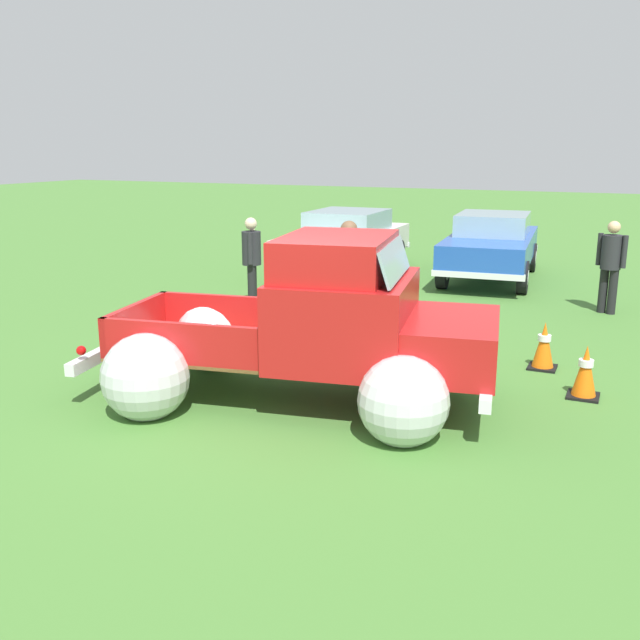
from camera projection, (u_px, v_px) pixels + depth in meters
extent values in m
plane|color=#477A33|center=(290.00, 398.00, 8.27)|extent=(80.00, 80.00, 0.00)
cylinder|color=black|center=(423.00, 355.00, 8.64)|extent=(0.79, 0.35, 0.76)
cylinder|color=silver|center=(423.00, 355.00, 8.64)|extent=(0.38, 0.29, 0.34)
cylinder|color=black|center=(404.00, 404.00, 7.01)|extent=(0.79, 0.35, 0.76)
cylinder|color=silver|center=(404.00, 404.00, 7.01)|extent=(0.38, 0.29, 0.34)
cylinder|color=black|center=(211.00, 339.00, 9.32)|extent=(0.79, 0.35, 0.76)
cylinder|color=silver|center=(211.00, 339.00, 9.32)|extent=(0.38, 0.29, 0.34)
cylinder|color=black|center=(148.00, 381.00, 7.68)|extent=(0.79, 0.35, 0.76)
cylinder|color=silver|center=(148.00, 381.00, 7.68)|extent=(0.38, 0.29, 0.34)
sphere|color=silver|center=(212.00, 334.00, 9.35)|extent=(1.11, 1.11, 0.96)
sphere|color=silver|center=(145.00, 377.00, 7.62)|extent=(1.11, 1.11, 0.96)
cube|color=olive|center=(213.00, 348.00, 8.37)|extent=(2.28, 1.87, 0.04)
cube|color=red|center=(235.00, 315.00, 9.00)|extent=(2.03, 0.43, 0.50)
cube|color=red|center=(186.00, 346.00, 7.62)|extent=(2.03, 0.43, 0.50)
cube|color=red|center=(292.00, 334.00, 8.07)|extent=(0.34, 1.53, 0.50)
cube|color=red|center=(137.00, 324.00, 8.55)|extent=(0.34, 1.53, 0.50)
cube|color=red|center=(345.00, 319.00, 7.87)|extent=(1.72, 1.92, 0.95)
cube|color=red|center=(336.00, 256.00, 7.72)|extent=(1.40, 1.71, 0.45)
cube|color=#8CADB7|center=(395.00, 260.00, 7.57)|extent=(0.40, 1.46, 0.38)
cube|color=red|center=(439.00, 342.00, 7.66)|extent=(1.51, 1.81, 0.55)
sphere|color=silver|center=(424.00, 351.00, 8.66)|extent=(1.06, 1.06, 0.92)
sphere|color=silver|center=(403.00, 401.00, 6.97)|extent=(1.06, 1.06, 0.92)
cube|color=silver|center=(116.00, 347.00, 8.70)|extent=(0.46, 1.97, 0.14)
cube|color=silver|center=(488.00, 375.00, 7.61)|extent=(0.46, 1.97, 0.14)
sphere|color=red|center=(149.00, 318.00, 9.39)|extent=(0.13, 0.13, 0.11)
sphere|color=red|center=(81.00, 351.00, 7.90)|extent=(0.13, 0.13, 0.11)
cylinder|color=black|center=(358.00, 272.00, 14.54)|extent=(0.22, 0.66, 0.66)
cylinder|color=silver|center=(358.00, 272.00, 14.54)|extent=(0.22, 0.30, 0.30)
cylinder|color=black|center=(286.00, 267.00, 15.17)|extent=(0.22, 0.66, 0.66)
cylinder|color=silver|center=(286.00, 267.00, 15.17)|extent=(0.22, 0.30, 0.30)
cylinder|color=black|center=(397.00, 253.00, 17.02)|extent=(0.22, 0.66, 0.66)
cylinder|color=silver|center=(397.00, 253.00, 17.02)|extent=(0.22, 0.30, 0.30)
cylinder|color=black|center=(334.00, 250.00, 17.64)|extent=(0.22, 0.66, 0.66)
cylinder|color=silver|center=(334.00, 250.00, 17.64)|extent=(0.22, 0.30, 0.30)
cube|color=silver|center=(345.00, 243.00, 16.00)|extent=(1.88, 4.37, 0.55)
cube|color=#8CADB7|center=(348.00, 220.00, 16.03)|extent=(1.58, 1.85, 0.45)
cube|color=silver|center=(375.00, 243.00, 17.96)|extent=(1.84, 0.14, 0.12)
cube|color=silver|center=(307.00, 269.00, 14.16)|extent=(1.84, 0.14, 0.12)
cylinder|color=black|center=(523.00, 277.00, 13.93)|extent=(0.25, 0.67, 0.66)
cylinder|color=silver|center=(523.00, 277.00, 13.93)|extent=(0.24, 0.31, 0.30)
cylinder|color=black|center=(443.00, 273.00, 14.45)|extent=(0.25, 0.67, 0.66)
cylinder|color=silver|center=(443.00, 273.00, 14.45)|extent=(0.24, 0.31, 0.30)
cylinder|color=black|center=(531.00, 257.00, 16.42)|extent=(0.25, 0.67, 0.66)
cylinder|color=silver|center=(531.00, 257.00, 16.42)|extent=(0.24, 0.31, 0.30)
cylinder|color=black|center=(463.00, 254.00, 16.94)|extent=(0.25, 0.67, 0.66)
cylinder|color=silver|center=(463.00, 254.00, 16.94)|extent=(0.24, 0.31, 0.30)
cube|color=blue|center=(491.00, 248.00, 15.34)|extent=(2.05, 4.38, 0.55)
cube|color=#8CADB7|center=(493.00, 224.00, 15.38)|extent=(1.61, 1.90, 0.45)
cube|color=silver|center=(500.00, 246.00, 17.31)|extent=(1.77, 0.24, 0.12)
cube|color=silver|center=(478.00, 275.00, 13.50)|extent=(1.77, 0.24, 0.12)
cylinder|color=black|center=(343.00, 317.00, 10.23)|extent=(0.21, 0.21, 0.90)
cylinder|color=black|center=(353.00, 316.00, 10.31)|extent=(0.21, 0.21, 0.90)
cylinder|color=#B2262D|center=(349.00, 263.00, 10.08)|extent=(0.47, 0.47, 0.67)
cylinder|color=brown|center=(335.00, 262.00, 9.96)|extent=(0.13, 0.13, 0.64)
cylinder|color=#B2262D|center=(362.00, 260.00, 10.18)|extent=(0.13, 0.13, 0.64)
sphere|color=brown|center=(349.00, 229.00, 9.96)|extent=(0.34, 0.34, 0.24)
cylinder|color=black|center=(253.00, 286.00, 12.79)|extent=(0.20, 0.20, 0.79)
cylinder|color=black|center=(252.00, 287.00, 12.63)|extent=(0.20, 0.20, 0.79)
cylinder|color=#26262B|center=(251.00, 248.00, 12.54)|extent=(0.45, 0.45, 0.60)
cylinder|color=beige|center=(253.00, 245.00, 12.75)|extent=(0.12, 0.12, 0.57)
cylinder|color=#26262B|center=(250.00, 248.00, 12.32)|extent=(0.12, 0.12, 0.57)
sphere|color=beige|center=(251.00, 224.00, 12.44)|extent=(0.28, 0.28, 0.22)
cylinder|color=black|center=(612.00, 292.00, 12.26)|extent=(0.20, 0.20, 0.79)
cylinder|color=black|center=(603.00, 290.00, 12.38)|extent=(0.20, 0.20, 0.79)
cylinder|color=#26262B|center=(612.00, 252.00, 12.15)|extent=(0.45, 0.45, 0.59)
cylinder|color=#26262B|center=(624.00, 252.00, 11.99)|extent=(0.12, 0.12, 0.56)
cylinder|color=#26262B|center=(600.00, 249.00, 12.30)|extent=(0.12, 0.12, 0.56)
sphere|color=#DBAD84|center=(614.00, 227.00, 12.05)|extent=(0.28, 0.28, 0.21)
cube|color=black|center=(583.00, 396.00, 8.28)|extent=(0.36, 0.36, 0.03)
cone|color=orange|center=(585.00, 370.00, 8.20)|extent=(0.28, 0.28, 0.60)
cylinder|color=white|center=(586.00, 363.00, 8.18)|extent=(0.17, 0.17, 0.08)
cube|color=black|center=(542.00, 367.00, 9.34)|extent=(0.36, 0.36, 0.03)
cone|color=orange|center=(544.00, 344.00, 9.27)|extent=(0.28, 0.28, 0.60)
cylinder|color=white|center=(545.00, 338.00, 9.24)|extent=(0.17, 0.17, 0.08)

